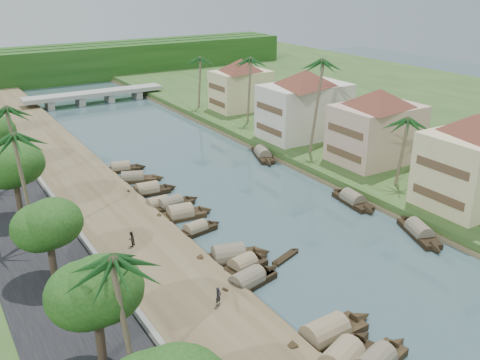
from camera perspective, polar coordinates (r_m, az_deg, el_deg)
ground at (r=52.61m, az=9.20°, el=-7.18°), size 220.00×220.00×0.00m
left_bank at (r=61.54m, az=-14.87°, el=-2.87°), size 10.00×180.00×0.80m
right_bank at (r=77.83m, az=10.38°, el=2.78°), size 16.00×180.00×1.20m
road at (r=59.91m, az=-22.65°, el=-4.23°), size 8.00×180.00×1.40m
retaining_wall at (r=60.27m, az=-18.75°, el=-2.85°), size 0.40×180.00×1.10m
treeline at (r=139.55m, az=-18.85°, el=11.59°), size 120.00×14.00×8.00m
bridge at (r=113.26m, az=-15.26°, el=8.77°), size 28.00×4.00×2.40m
building_near at (r=62.44m, az=24.18°, el=2.18°), size 14.85×14.85×10.20m
building_mid at (r=72.82m, az=14.39°, el=5.73°), size 14.11×14.11×9.70m
building_far at (r=82.13m, az=6.93°, el=8.15°), size 15.59×15.59×10.20m
building_distant at (r=98.80m, az=0.09°, el=10.23°), size 12.62×12.62×9.20m
sampan_2 at (r=40.61m, az=9.05°, el=-15.97°), size 9.59×2.44×2.47m
sampan_3 at (r=45.90m, az=0.71°, el=-10.85°), size 8.25×3.45×2.18m
sampan_4 at (r=46.32m, az=1.22°, el=-10.54°), size 6.48×2.97×1.86m
sampan_5 at (r=48.14m, az=0.32°, el=-9.20°), size 6.66×2.76×2.09m
sampan_6 at (r=49.58m, az=-1.23°, el=-8.21°), size 8.62×3.99×2.47m
sampan_7 at (r=54.68m, az=-4.76°, el=-5.33°), size 6.58×2.30×1.78m
sampan_8 at (r=58.13m, az=-6.38°, el=-3.69°), size 7.75×2.73×2.34m
sampan_9 at (r=60.65m, az=-7.42°, el=-2.65°), size 7.83×2.46×1.98m
sampan_10 at (r=60.87m, az=-8.74°, el=-2.64°), size 6.70×1.67×1.89m
sampan_11 at (r=64.87m, az=-9.83°, el=-1.16°), size 7.60×2.32×2.16m
sampan_12 at (r=69.06m, az=-11.35°, el=0.14°), size 8.05×4.48×1.97m
sampan_13 at (r=72.96m, az=-12.62°, el=1.19°), size 7.22×2.99×1.97m
sampan_14 at (r=56.94m, az=18.55°, el=-5.30°), size 4.69×8.73×2.13m
sampan_15 at (r=62.69m, az=11.92°, el=-2.12°), size 2.56×8.16×2.16m
sampan_16 at (r=76.77m, az=2.45°, el=2.72°), size 4.72×9.20×2.23m
canoe_1 at (r=50.28m, az=4.86°, el=-8.26°), size 4.54×2.26×0.74m
canoe_2 at (r=66.81m, az=-11.63°, el=-0.90°), size 4.77×2.09×0.69m
palm_1 at (r=64.13m, az=17.09°, el=5.99°), size 3.20×3.20×9.45m
palm_2 at (r=72.95m, az=8.13°, el=12.18°), size 3.20×3.20×14.22m
palm_3 at (r=88.39m, az=0.92°, el=12.65°), size 3.20×3.20×12.18m
palm_4 at (r=30.64m, az=-12.48°, el=-8.31°), size 3.20×3.20×10.30m
palm_5 at (r=50.62m, az=-22.54°, el=4.25°), size 3.20×3.20×11.80m
palm_6 at (r=66.11m, az=-23.18°, el=6.91°), size 3.20×3.20×10.70m
palm_7 at (r=99.52m, az=-4.50°, el=12.73°), size 3.20×3.20×10.70m
tree_1 at (r=34.31m, az=-15.21°, el=-11.51°), size 5.01×5.01×7.42m
tree_2 at (r=45.43m, az=-19.85°, el=-4.59°), size 4.75×4.75×6.61m
tree_3 at (r=57.92m, az=-23.03°, el=1.36°), size 5.23×5.23×7.60m
tree_6 at (r=87.01m, az=8.57°, el=8.86°), size 4.45×4.45×7.19m
person_near at (r=42.10m, az=-2.32°, el=-12.28°), size 0.66×0.57×1.52m
person_far at (r=51.32m, az=-11.52°, el=-6.17°), size 0.91×0.88×1.48m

